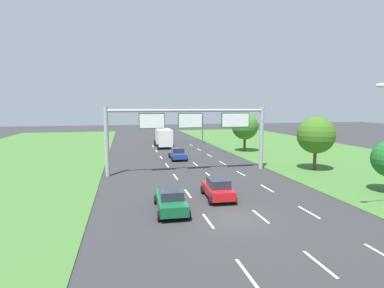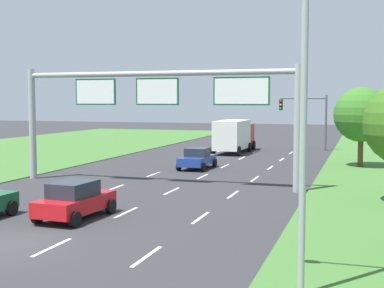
% 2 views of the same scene
% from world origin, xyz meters
% --- Properties ---
extents(ground_plane, '(200.00, 200.00, 0.00)m').
position_xyz_m(ground_plane, '(0.00, 0.00, 0.00)').
color(ground_plane, '#2D2D30').
extents(grass_verge_right, '(24.00, 120.00, 0.06)m').
position_xyz_m(grass_verge_right, '(21.00, 10.00, 0.03)').
color(grass_verge_right, '#3D6B2D').
rests_on(grass_verge_right, ground_plane).
extents(lane_dashes_inner_left, '(0.14, 56.40, 0.01)m').
position_xyz_m(lane_dashes_inner_left, '(-1.75, 9.00, 0.00)').
color(lane_dashes_inner_left, white).
rests_on(lane_dashes_inner_left, ground_plane).
extents(lane_dashes_inner_right, '(0.14, 56.40, 0.01)m').
position_xyz_m(lane_dashes_inner_right, '(1.75, 9.00, 0.00)').
color(lane_dashes_inner_right, white).
rests_on(lane_dashes_inner_right, ground_plane).
extents(lane_dashes_slip, '(0.14, 56.40, 0.01)m').
position_xyz_m(lane_dashes_slip, '(5.25, 9.00, 0.00)').
color(lane_dashes_slip, white).
rests_on(lane_dashes_slip, ground_plane).
extents(car_near_red, '(2.20, 4.54, 1.56)m').
position_xyz_m(car_near_red, '(-3.72, 2.22, 0.77)').
color(car_near_red, '#145633').
rests_on(car_near_red, ground_plane).
extents(car_lead_silver, '(2.10, 4.04, 1.55)m').
position_xyz_m(car_lead_silver, '(0.21, 21.75, 0.76)').
color(car_lead_silver, navy).
rests_on(car_lead_silver, ground_plane).
extents(car_mid_lane, '(2.22, 4.01, 1.61)m').
position_xyz_m(car_mid_lane, '(0.21, 4.20, 0.81)').
color(car_mid_lane, red).
rests_on(car_mid_lane, ground_plane).
extents(box_truck, '(2.75, 8.08, 3.14)m').
position_xyz_m(box_truck, '(-0.05, 34.71, 1.71)').
color(box_truck, '#B21E19').
rests_on(box_truck, ground_plane).
extents(sign_gantry, '(17.24, 0.44, 7.00)m').
position_xyz_m(sign_gantry, '(0.24, 13.83, 4.94)').
color(sign_gantry, '#9EA0A5').
rests_on(sign_gantry, ground_plane).
extents(traffic_light_mast, '(4.76, 0.49, 5.60)m').
position_xyz_m(traffic_light_mast, '(6.32, 39.24, 3.87)').
color(traffic_light_mast, '#47494F').
rests_on(traffic_light_mast, ground_plane).
extents(roadside_tree_mid, '(4.04, 4.04, 5.94)m').
position_xyz_m(roadside_tree_mid, '(13.76, 11.61, 3.91)').
color(roadside_tree_mid, '#513823').
rests_on(roadside_tree_mid, ground_plane).
extents(roadside_tree_far, '(4.10, 4.10, 6.03)m').
position_xyz_m(roadside_tree_far, '(11.66, 26.32, 3.96)').
color(roadside_tree_far, '#513823').
rests_on(roadside_tree_far, ground_plane).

